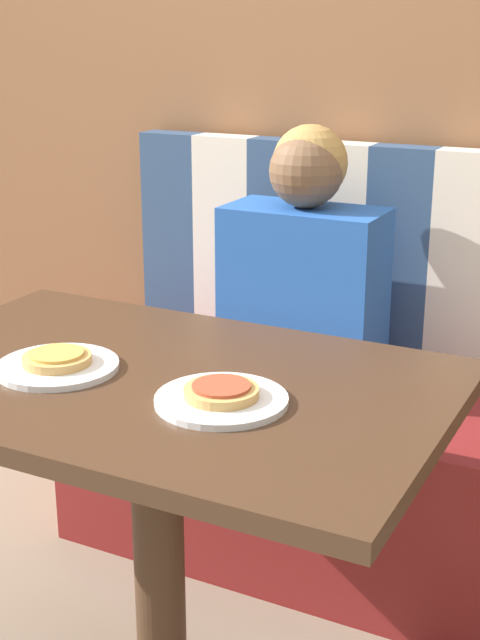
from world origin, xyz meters
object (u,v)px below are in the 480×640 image
(plate_left, at_px, (58,366))
(pizza_right, at_px, (221,391))
(pizza_left, at_px, (57,358))
(person, at_px, (304,266))
(plate_right, at_px, (221,400))

(plate_left, height_order, pizza_right, pizza_right)
(plate_left, bearing_deg, pizza_left, 90.00)
(person, distance_m, pizza_left, 0.78)
(plate_left, bearing_deg, pizza_right, 0.00)
(plate_right, height_order, pizza_right, pizza_right)
(plate_left, xyz_separation_m, pizza_right, (0.34, 0.00, 0.02))
(person, height_order, pizza_right, person)
(plate_right, distance_m, pizza_left, 0.34)
(pizza_left, bearing_deg, person, 77.27)
(pizza_left, height_order, pizza_right, same)
(person, height_order, pizza_left, person)
(person, bearing_deg, plate_right, -77.27)
(person, relative_size, pizza_left, 5.11)
(person, height_order, plate_left, person)
(person, distance_m, plate_left, 0.78)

